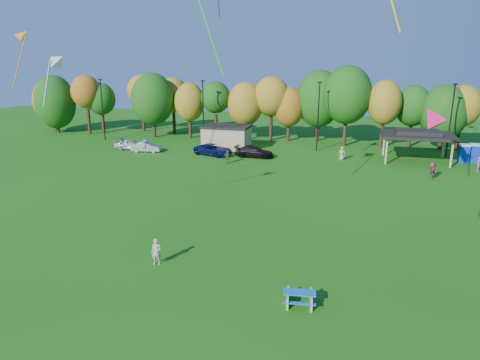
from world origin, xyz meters
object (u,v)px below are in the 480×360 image
(kite_flyer, at_px, (156,252))
(car_a, at_px, (130,144))
(picnic_table, at_px, (299,297))
(car_b, at_px, (146,147))
(car_c, at_px, (213,150))
(porta_potties, at_px, (476,154))
(car_d, at_px, (254,152))

(kite_flyer, relative_size, car_a, 0.38)
(picnic_table, relative_size, car_b, 0.45)
(picnic_table, bearing_deg, car_c, 108.40)
(car_a, relative_size, car_c, 0.83)
(car_a, bearing_deg, porta_potties, -93.67)
(porta_potties, distance_m, kite_flyer, 41.98)
(picnic_table, relative_size, car_c, 0.34)
(car_b, xyz_separation_m, car_c, (9.28, 0.34, 0.07))
(kite_flyer, relative_size, car_d, 0.34)
(car_a, relative_size, car_b, 1.09)
(car_b, distance_m, car_d, 14.61)
(car_a, distance_m, car_c, 12.05)
(picnic_table, bearing_deg, car_b, 120.74)
(kite_flyer, distance_m, car_c, 30.46)
(picnic_table, height_order, car_b, car_b)
(car_a, relative_size, car_d, 0.88)
(car_b, bearing_deg, car_c, -98.37)
(kite_flyer, relative_size, car_b, 0.41)
(kite_flyer, relative_size, car_c, 0.31)
(car_d, bearing_deg, kite_flyer, -176.46)
(car_a, distance_m, car_b, 2.87)
(kite_flyer, height_order, car_a, kite_flyer)
(kite_flyer, distance_m, car_a, 35.38)
(porta_potties, distance_m, car_b, 40.82)
(porta_potties, distance_m, car_d, 26.27)
(car_d, bearing_deg, porta_potties, -80.13)
(car_a, height_order, car_c, car_a)
(picnic_table, relative_size, car_d, 0.36)
(porta_potties, xyz_separation_m, car_b, (-40.59, -4.28, -0.45))
(car_a, xyz_separation_m, car_b, (2.76, -0.78, -0.08))
(porta_potties, height_order, car_a, porta_potties)
(car_d, bearing_deg, picnic_table, -161.42)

